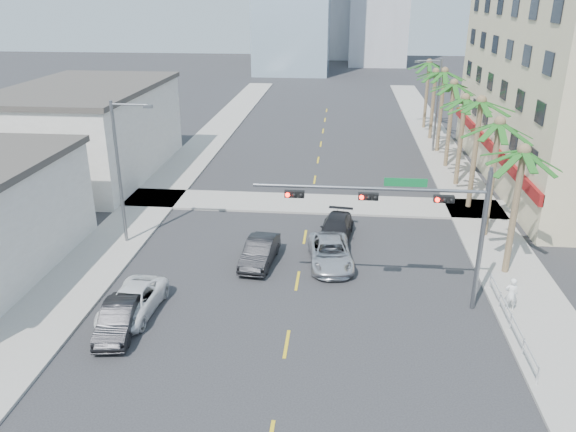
# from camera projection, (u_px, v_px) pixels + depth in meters

# --- Properties ---
(ground) EXTENTS (260.00, 260.00, 0.00)m
(ground) POSITION_uv_depth(u_px,v_px,m) (276.00, 404.00, 21.70)
(ground) COLOR #262628
(ground) RESTS_ON ground
(sidewalk_right) EXTENTS (4.00, 120.00, 0.15)m
(sidewalk_right) POSITION_uv_depth(u_px,v_px,m) (481.00, 220.00, 39.06)
(sidewalk_right) COLOR gray
(sidewalk_right) RESTS_ON ground
(sidewalk_left) EXTENTS (4.00, 120.00, 0.15)m
(sidewalk_left) POSITION_uv_depth(u_px,v_px,m) (146.00, 208.00, 41.23)
(sidewalk_left) COLOR gray
(sidewalk_left) RESTS_ON ground
(sidewalk_cross) EXTENTS (80.00, 4.00, 0.15)m
(sidewalk_cross) POSITION_uv_depth(u_px,v_px,m) (310.00, 204.00, 41.99)
(sidewalk_cross) COLOR gray
(sidewalk_cross) RESTS_ON ground
(building_left_far) EXTENTS (11.00, 18.00, 7.20)m
(building_left_far) POSITION_uv_depth(u_px,v_px,m) (88.00, 133.00, 47.99)
(building_left_far) COLOR beige
(building_left_far) RESTS_ON ground
(traffic_signal_mast) EXTENTS (11.12, 0.54, 7.20)m
(traffic_signal_mast) POSITION_uv_depth(u_px,v_px,m) (416.00, 213.00, 26.64)
(traffic_signal_mast) COLOR slate
(traffic_signal_mast) RESTS_ON ground
(palm_tree_0) EXTENTS (4.80, 4.80, 7.80)m
(palm_tree_0) POSITION_uv_depth(u_px,v_px,m) (524.00, 152.00, 29.10)
(palm_tree_0) COLOR brown
(palm_tree_0) RESTS_ON ground
(palm_tree_1) EXTENTS (4.80, 4.80, 8.16)m
(palm_tree_1) POSITION_uv_depth(u_px,v_px,m) (500.00, 124.00, 33.78)
(palm_tree_1) COLOR brown
(palm_tree_1) RESTS_ON ground
(palm_tree_2) EXTENTS (4.80, 4.80, 8.52)m
(palm_tree_2) POSITION_uv_depth(u_px,v_px,m) (481.00, 102.00, 38.45)
(palm_tree_2) COLOR brown
(palm_tree_2) RESTS_ON ground
(palm_tree_3) EXTENTS (4.80, 4.80, 7.80)m
(palm_tree_3) POSITION_uv_depth(u_px,v_px,m) (465.00, 99.00, 43.51)
(palm_tree_3) COLOR brown
(palm_tree_3) RESTS_ON ground
(palm_tree_4) EXTENTS (4.80, 4.80, 8.16)m
(palm_tree_4) POSITION_uv_depth(u_px,v_px,m) (454.00, 84.00, 48.19)
(palm_tree_4) COLOR brown
(palm_tree_4) RESTS_ON ground
(palm_tree_5) EXTENTS (4.80, 4.80, 8.52)m
(palm_tree_5) POSITION_uv_depth(u_px,v_px,m) (445.00, 72.00, 52.86)
(palm_tree_5) COLOR brown
(palm_tree_5) RESTS_ON ground
(palm_tree_6) EXTENTS (4.80, 4.80, 7.80)m
(palm_tree_6) POSITION_uv_depth(u_px,v_px,m) (436.00, 72.00, 57.93)
(palm_tree_6) COLOR brown
(palm_tree_6) RESTS_ON ground
(palm_tree_7) EXTENTS (4.80, 4.80, 8.16)m
(palm_tree_7) POSITION_uv_depth(u_px,v_px,m) (429.00, 63.00, 62.60)
(palm_tree_7) COLOR brown
(palm_tree_7) RESTS_ON ground
(streetlight_left) EXTENTS (2.55, 0.25, 9.00)m
(streetlight_left) POSITION_uv_depth(u_px,v_px,m) (121.00, 166.00, 33.74)
(streetlight_left) COLOR slate
(streetlight_left) RESTS_ON ground
(streetlight_right) EXTENTS (2.55, 0.25, 9.00)m
(streetlight_right) POSITION_uv_depth(u_px,v_px,m) (435.00, 101.00, 53.93)
(streetlight_right) COLOR slate
(streetlight_right) RESTS_ON ground
(guardrail) EXTENTS (0.08, 8.08, 1.00)m
(guardrail) POSITION_uv_depth(u_px,v_px,m) (511.00, 319.00, 26.06)
(guardrail) COLOR silver
(guardrail) RESTS_ON ground
(car_parked_mid) EXTENTS (2.03, 4.37, 1.39)m
(car_parked_mid) POSITION_uv_depth(u_px,v_px,m) (118.00, 319.00, 26.03)
(car_parked_mid) COLOR black
(car_parked_mid) RESTS_ON ground
(car_parked_far) EXTENTS (2.51, 4.99, 1.36)m
(car_parked_far) POSITION_uv_depth(u_px,v_px,m) (132.00, 302.00, 27.51)
(car_parked_far) COLOR white
(car_parked_far) RESTS_ON ground
(car_lane_left) EXTENTS (2.00, 4.63, 1.48)m
(car_lane_left) POSITION_uv_depth(u_px,v_px,m) (260.00, 252.00, 32.66)
(car_lane_left) COLOR black
(car_lane_left) RESTS_ON ground
(car_lane_center) EXTENTS (2.99, 5.45, 1.44)m
(car_lane_center) POSITION_uv_depth(u_px,v_px,m) (330.00, 253.00, 32.61)
(car_lane_center) COLOR silver
(car_lane_center) RESTS_ON ground
(car_lane_right) EXTENTS (2.49, 4.93, 1.37)m
(car_lane_right) POSITION_uv_depth(u_px,v_px,m) (336.00, 229.00, 36.02)
(car_lane_right) COLOR black
(car_lane_right) RESTS_ON ground
(pedestrian) EXTENTS (0.65, 0.44, 1.75)m
(pedestrian) POSITION_uv_depth(u_px,v_px,m) (511.00, 294.00, 27.52)
(pedestrian) COLOR white
(pedestrian) RESTS_ON sidewalk_right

